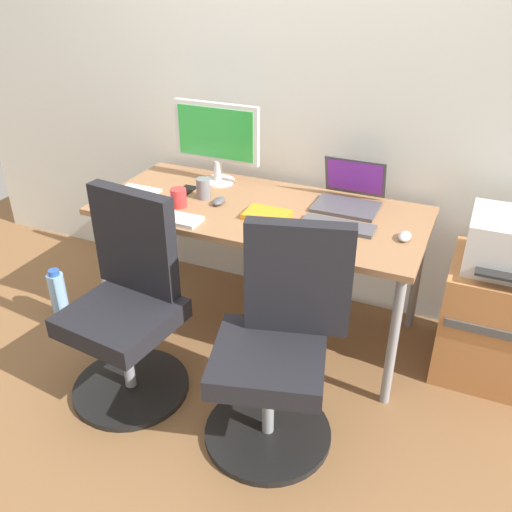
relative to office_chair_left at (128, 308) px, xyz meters
name	(u,v)px	position (x,y,z in m)	size (l,w,h in m)	color
ground_plane	(260,324)	(0.36, 0.66, -0.42)	(5.28, 5.28, 0.00)	brown
back_wall	(295,67)	(0.36, 1.11, 0.88)	(4.40, 0.04, 2.60)	silver
desk	(260,219)	(0.36, 0.66, 0.22)	(1.62, 0.73, 0.70)	#996B47
office_chair_left	(128,308)	(0.00, 0.00, 0.00)	(0.54, 0.54, 0.94)	black
office_chair_right	(278,350)	(0.72, 0.00, 0.00)	(0.54, 0.54, 0.94)	black
side_cabinet	(494,320)	(1.51, 0.77, -0.14)	(0.47, 0.48, 0.58)	#B77542
water_bottle_on_floor	(59,296)	(-0.69, 0.27, -0.28)	(0.09, 0.09, 0.31)	#8CBFF2
desktop_monitor	(217,138)	(0.01, 0.89, 0.53)	(0.48, 0.18, 0.43)	silver
open_laptop	(350,195)	(0.75, 0.88, 0.33)	(0.31, 0.29, 0.22)	#4C4C51
keyboard_by_monitor	(167,217)	(0.00, 0.37, 0.29)	(0.34, 0.12, 0.02)	silver
keyboard_by_laptop	(338,226)	(0.77, 0.60, 0.29)	(0.34, 0.12, 0.02)	#515156
mouse_by_monitor	(405,236)	(1.07, 0.61, 0.30)	(0.06, 0.10, 0.03)	#B7B7B7
mouse_by_laptop	(219,201)	(0.15, 0.62, 0.30)	(0.06, 0.10, 0.03)	#515156
coffee_mug	(179,198)	(-0.02, 0.52, 0.33)	(0.08, 0.08, 0.09)	red
pen_cup	(203,188)	(0.04, 0.66, 0.33)	(0.07, 0.07, 0.10)	slate
phone_near_monitor	(185,191)	(-0.09, 0.69, 0.28)	(0.07, 0.14, 0.01)	black
notebook	(267,215)	(0.43, 0.58, 0.29)	(0.21, 0.15, 0.03)	orange
paper_pile	(129,197)	(-0.31, 0.50, 0.29)	(0.21, 0.30, 0.01)	white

